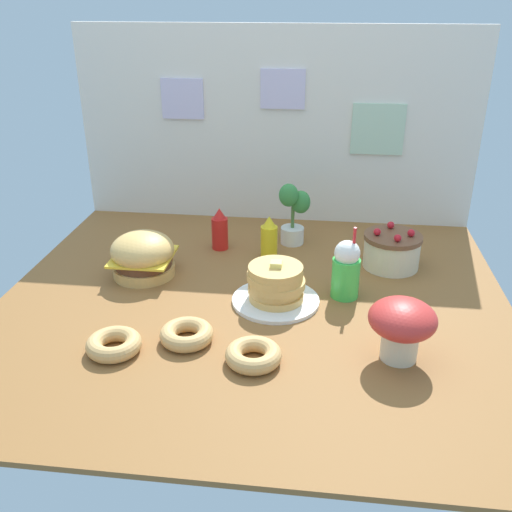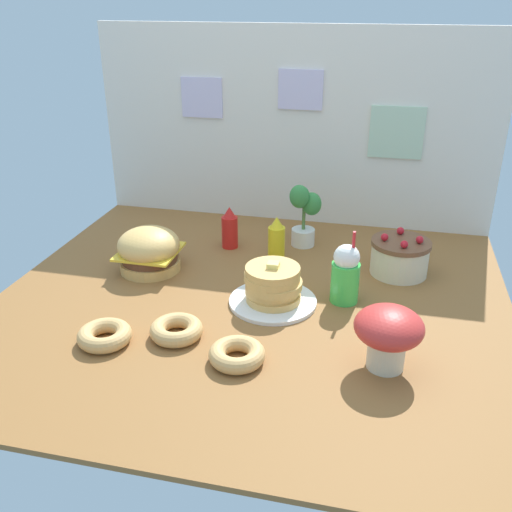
% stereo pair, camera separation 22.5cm
% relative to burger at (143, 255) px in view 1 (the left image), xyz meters
% --- Properties ---
extents(ground_plane, '(2.03, 1.86, 0.02)m').
position_rel_burger_xyz_m(ground_plane, '(0.50, -0.17, -0.10)').
color(ground_plane, brown).
extents(back_wall, '(2.03, 0.04, 0.99)m').
position_rel_burger_xyz_m(back_wall, '(0.50, 0.75, 0.40)').
color(back_wall, silver).
rests_on(back_wall, ground_plane).
extents(burger, '(0.27, 0.27, 0.20)m').
position_rel_burger_xyz_m(burger, '(0.00, 0.00, 0.00)').
color(burger, '#DBA859').
rests_on(burger, ground_plane).
extents(pancake_stack, '(0.35, 0.35, 0.18)m').
position_rel_burger_xyz_m(pancake_stack, '(0.59, -0.17, -0.02)').
color(pancake_stack, white).
rests_on(pancake_stack, ground_plane).
extents(layer_cake, '(0.26, 0.26, 0.19)m').
position_rel_burger_xyz_m(layer_cake, '(1.07, 0.21, -0.01)').
color(layer_cake, beige).
rests_on(layer_cake, ground_plane).
extents(ketchup_bottle, '(0.08, 0.08, 0.20)m').
position_rel_burger_xyz_m(ketchup_bottle, '(0.28, 0.32, 0.00)').
color(ketchup_bottle, red).
rests_on(ketchup_bottle, ground_plane).
extents(mustard_bottle, '(0.08, 0.08, 0.20)m').
position_rel_burger_xyz_m(mustard_bottle, '(0.52, 0.24, 0.00)').
color(mustard_bottle, yellow).
rests_on(mustard_bottle, ground_plane).
extents(cream_soda_cup, '(0.11, 0.11, 0.31)m').
position_rel_burger_xyz_m(cream_soda_cup, '(0.86, -0.09, 0.03)').
color(cream_soda_cup, green).
rests_on(cream_soda_cup, ground_plane).
extents(donut_pink_glaze, '(0.19, 0.19, 0.06)m').
position_rel_burger_xyz_m(donut_pink_glaze, '(0.07, -0.58, -0.06)').
color(donut_pink_glaze, tan).
rests_on(donut_pink_glaze, ground_plane).
extents(donut_chocolate, '(0.19, 0.19, 0.06)m').
position_rel_burger_xyz_m(donut_chocolate, '(0.30, -0.49, -0.06)').
color(donut_chocolate, tan).
rests_on(donut_chocolate, ground_plane).
extents(donut_vanilla, '(0.19, 0.19, 0.06)m').
position_rel_burger_xyz_m(donut_vanilla, '(0.55, -0.58, -0.06)').
color(donut_vanilla, tan).
rests_on(donut_vanilla, ground_plane).
extents(potted_plant, '(0.15, 0.12, 0.31)m').
position_rel_burger_xyz_m(potted_plant, '(0.62, 0.42, 0.07)').
color(potted_plant, white).
rests_on(potted_plant, ground_plane).
extents(mushroom_stool, '(0.23, 0.23, 0.22)m').
position_rel_burger_xyz_m(mushroom_stool, '(1.04, -0.50, 0.04)').
color(mushroom_stool, beige).
rests_on(mushroom_stool, ground_plane).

